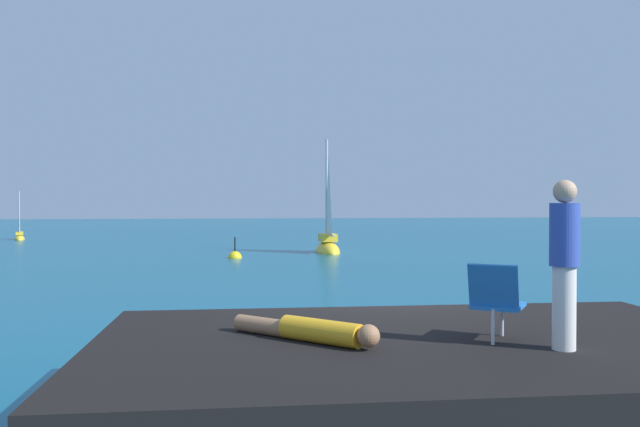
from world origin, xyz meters
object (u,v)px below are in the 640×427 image
at_px(sailboat_near, 328,246).
at_px(sailboat_far, 20,237).
at_px(marker_buoy, 235,258).
at_px(beach_chair, 496,298).
at_px(person_sunbather, 311,330).
at_px(person_standing, 564,259).

bearing_deg(sailboat_near, sailboat_far, 53.54).
height_order(sailboat_far, marker_buoy, sailboat_far).
bearing_deg(beach_chair, person_sunbather, 116.37).
bearing_deg(person_sunbather, beach_chair, -144.63).
bearing_deg(sailboat_far, beach_chair, 6.87).
bearing_deg(person_standing, beach_chair, 31.29).
relative_size(sailboat_far, person_standing, 2.00).
bearing_deg(person_standing, sailboat_near, -21.45).
bearing_deg(marker_buoy, sailboat_far, 131.38).
height_order(sailboat_far, beach_chair, sailboat_far).
relative_size(sailboat_near, beach_chair, 7.04).
xyz_separation_m(sailboat_far, person_standing, (15.90, -35.25, 1.56)).
xyz_separation_m(person_sunbather, marker_buoy, (-0.70, 20.00, -0.98)).
height_order(sailboat_far, person_standing, sailboat_far).
xyz_separation_m(sailboat_near, sailboat_far, (-16.99, 12.25, -0.13)).
bearing_deg(sailboat_near, person_sunbather, 170.57).
bearing_deg(person_sunbather, marker_buoy, -44.87).
bearing_deg(beach_chair, marker_buoy, 41.29).
relative_size(sailboat_near, person_sunbather, 4.08).
bearing_deg(person_standing, marker_buoy, -10.32).
bearing_deg(marker_buoy, person_standing, -81.59).
height_order(sailboat_near, beach_chair, sailboat_near).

